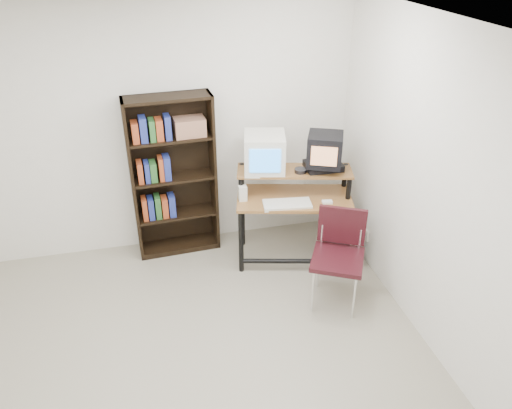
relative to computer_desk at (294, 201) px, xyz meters
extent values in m
cube|color=#A7A08A|center=(-1.25, -1.38, -0.69)|extent=(4.00, 4.00, 0.01)
cube|color=white|center=(-1.25, -1.38, 1.92)|extent=(4.00, 4.00, 0.01)
cube|color=white|center=(-1.25, 0.62, 0.62)|extent=(4.00, 0.01, 2.60)
cube|color=white|center=(0.75, -1.38, 0.62)|extent=(0.01, 4.00, 2.60)
cube|color=#91602F|center=(0.00, -0.02, 0.04)|extent=(1.25, 0.83, 0.03)
cube|color=#91602F|center=(0.02, 0.09, 0.29)|extent=(1.20, 0.61, 0.02)
cylinder|color=black|center=(-0.58, -0.13, -0.32)|extent=(0.05, 0.05, 0.72)
cylinder|color=black|center=(0.45, -0.39, -0.32)|extent=(0.05, 0.05, 0.72)
cylinder|color=black|center=(-0.46, 0.35, -0.19)|extent=(0.05, 0.05, 0.98)
cylinder|color=black|center=(0.57, 0.09, -0.19)|extent=(0.05, 0.05, 0.98)
cylinder|color=black|center=(-0.06, -0.26, -0.56)|extent=(1.05, 0.30, 0.05)
cube|color=silver|center=(-0.26, 0.19, 0.48)|extent=(0.47, 0.47, 0.38)
cube|color=#2D87F1|center=(-0.31, -0.01, 0.48)|extent=(0.29, 0.08, 0.24)
cube|color=black|center=(0.31, 0.05, 0.33)|extent=(0.36, 0.27, 0.08)
cube|color=black|center=(0.30, 0.01, 0.53)|extent=(0.43, 0.43, 0.31)
cube|color=tan|center=(0.23, -0.14, 0.53)|extent=(0.23, 0.11, 0.19)
cylinder|color=#26262B|center=(0.06, 0.02, 0.31)|extent=(0.16, 0.16, 0.05)
cube|color=silver|center=(-0.12, -0.16, 0.06)|extent=(0.49, 0.27, 0.03)
cube|color=black|center=(0.28, -0.20, 0.04)|extent=(0.23, 0.20, 0.01)
cube|color=white|center=(0.27, -0.21, 0.06)|extent=(0.11, 0.08, 0.03)
cube|color=silver|center=(-0.52, 0.04, 0.12)|extent=(0.08, 0.08, 0.17)
cube|color=black|center=(0.42, -0.13, -0.47)|extent=(0.29, 0.48, 0.42)
cube|color=black|center=(0.17, -0.81, -0.19)|extent=(0.62, 0.62, 0.04)
cube|color=black|center=(0.26, -0.63, 0.05)|extent=(0.40, 0.23, 0.37)
cylinder|color=silver|center=(-0.08, -0.89, -0.45)|extent=(0.02, 0.02, 0.47)
cylinder|color=silver|center=(0.25, -1.06, -0.45)|extent=(0.02, 0.02, 0.47)
cylinder|color=silver|center=(0.09, -0.56, -0.45)|extent=(0.02, 0.02, 0.47)
cylinder|color=silver|center=(0.42, -0.73, -0.45)|extent=(0.02, 0.02, 0.47)
cube|color=black|center=(-1.57, 0.42, 0.18)|extent=(0.05, 0.29, 1.72)
cube|color=black|center=(-0.75, 0.47, 0.18)|extent=(0.05, 0.29, 1.72)
cube|color=black|center=(-1.17, 0.58, 0.18)|extent=(0.86, 0.07, 1.72)
cube|color=black|center=(-1.16, 0.45, 1.02)|extent=(0.87, 0.33, 0.03)
cube|color=black|center=(-1.16, 0.45, -0.65)|extent=(0.87, 0.33, 0.06)
cube|color=black|center=(-1.16, 0.45, -0.25)|extent=(0.81, 0.31, 0.03)
cube|color=black|center=(-1.16, 0.45, 0.18)|extent=(0.81, 0.31, 0.02)
cube|color=black|center=(-1.16, 0.45, 0.61)|extent=(0.81, 0.31, 0.02)
cube|color=#97664C|center=(-0.96, 0.46, 0.71)|extent=(0.31, 0.23, 0.18)
cube|color=beige|center=(0.73, -0.23, -0.38)|extent=(0.02, 0.08, 0.12)
camera|label=1|loc=(-1.41, -4.21, 2.45)|focal=35.00mm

